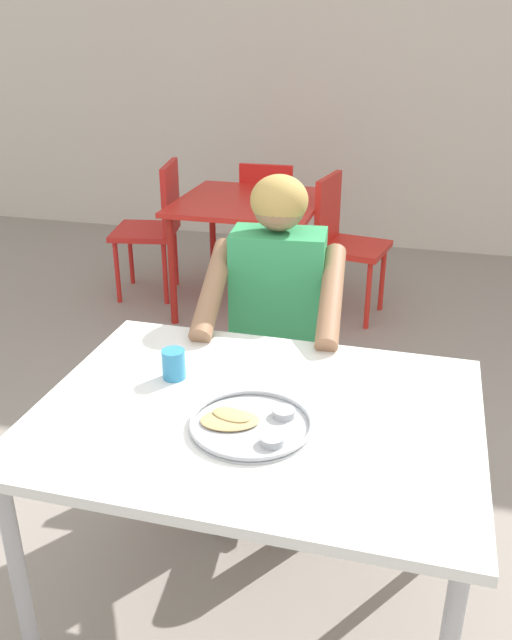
# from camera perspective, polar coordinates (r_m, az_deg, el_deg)

# --- Properties ---
(ground_plane) EXTENTS (12.00, 12.00, 0.05)m
(ground_plane) POSITION_cam_1_polar(r_m,az_deg,el_deg) (2.31, 0.28, -24.26)
(ground_plane) COLOR gray
(back_wall) EXTENTS (12.00, 0.12, 3.40)m
(back_wall) POSITION_cam_1_polar(r_m,az_deg,el_deg) (5.44, 11.95, 23.81)
(back_wall) COLOR silver
(back_wall) RESTS_ON ground
(table_foreground) EXTENTS (1.19, 0.90, 0.75)m
(table_foreground) POSITION_cam_1_polar(r_m,az_deg,el_deg) (1.84, 0.05, -9.65)
(table_foreground) COLOR white
(table_foreground) RESTS_ON ground
(thali_tray) EXTENTS (0.32, 0.32, 0.03)m
(thali_tray) POSITION_cam_1_polar(r_m,az_deg,el_deg) (1.72, -0.47, -8.92)
(thali_tray) COLOR #B7BABF
(thali_tray) RESTS_ON table_foreground
(drinking_cup) EXTENTS (0.07, 0.07, 0.09)m
(drinking_cup) POSITION_cam_1_polar(r_m,az_deg,el_deg) (1.94, -7.13, -3.72)
(drinking_cup) COLOR #338CBF
(drinking_cup) RESTS_ON table_foreground
(chair_foreground) EXTENTS (0.47, 0.43, 0.83)m
(chair_foreground) POSITION_cam_1_polar(r_m,az_deg,el_deg) (2.70, 2.27, -2.52)
(chair_foreground) COLOR red
(chair_foreground) RESTS_ON ground
(diner_foreground) EXTENTS (0.53, 0.58, 1.22)m
(diner_foreground) POSITION_cam_1_polar(r_m,az_deg,el_deg) (2.40, 1.61, 0.30)
(diner_foreground) COLOR #333333
(diner_foreground) RESTS_ON ground
(table_background_red) EXTENTS (0.87, 0.89, 0.71)m
(table_background_red) POSITION_cam_1_polar(r_m,az_deg,el_deg) (4.15, -0.62, 9.28)
(table_background_red) COLOR red
(table_background_red) RESTS_ON ground
(chair_red_left) EXTENTS (0.47, 0.50, 0.89)m
(chair_red_left) POSITION_cam_1_polar(r_m,az_deg,el_deg) (4.43, -8.59, 8.51)
(chair_red_left) COLOR red
(chair_red_left) RESTS_ON ground
(chair_red_right) EXTENTS (0.45, 0.46, 0.87)m
(chair_red_right) POSITION_cam_1_polar(r_m,az_deg,el_deg) (4.10, 7.47, 7.19)
(chair_red_right) COLOR red
(chair_red_right) RESTS_ON ground
(chair_red_far) EXTENTS (0.39, 0.42, 0.84)m
(chair_red_far) POSITION_cam_1_polar(r_m,az_deg,el_deg) (4.71, 1.15, 9.36)
(chair_red_far) COLOR red
(chair_red_far) RESTS_ON ground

